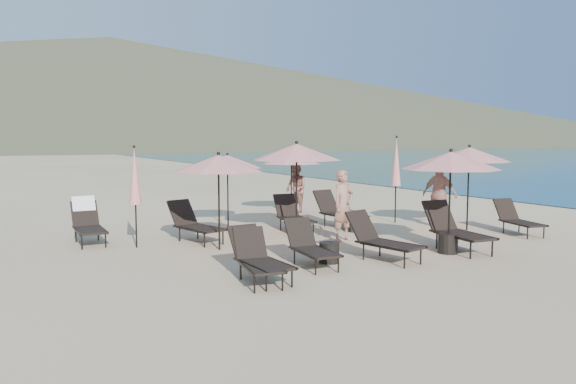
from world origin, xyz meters
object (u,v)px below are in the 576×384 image
umbrella_closed_0 (396,162)px  beachgoer_a (343,205)px  lounger_6 (88,221)px  beachgoer_c (440,195)px  lounger_2 (310,245)px  umbrella_closed_1 (135,177)px  lounger_8 (293,215)px  lounger_1 (259,256)px  lounger_4 (455,229)px  umbrella_open_0 (218,163)px  side_table_0 (329,253)px  lounger_9 (338,210)px  umbrella_open_2 (469,154)px  lounger_7 (195,223)px  side_table_1 (448,243)px  umbrella_open_5 (451,161)px  umbrella_open_4 (291,158)px  umbrella_open_3 (227,162)px  lounger_5 (517,219)px  beachgoer_b (296,188)px  lounger_0 (257,259)px  lounger_3 (382,238)px

umbrella_closed_0 → beachgoer_a: size_ratio=1.48×
lounger_6 → beachgoer_c: beachgoer_c is taller
lounger_2 → umbrella_closed_1: bearing=131.3°
lounger_6 → lounger_8: 5.27m
umbrella_closed_0 → lounger_1: bearing=-148.8°
lounger_4 → umbrella_open_0: umbrella_open_0 is taller
side_table_0 → beachgoer_a: size_ratio=0.24×
lounger_9 → umbrella_open_2: size_ratio=0.76×
lounger_7 → side_table_1: (4.37, -4.12, -0.24)m
lounger_7 → lounger_9: 4.36m
umbrella_closed_0 → umbrella_closed_1: size_ratio=1.09×
lounger_7 → lounger_8: bearing=-11.9°
umbrella_closed_0 → umbrella_open_5: bearing=-115.4°
umbrella_open_0 → umbrella_open_4: size_ratio=1.06×
lounger_8 → umbrella_open_3: bearing=140.5°
lounger_2 → lounger_5: 6.71m
side_table_1 → beachgoer_b: 7.45m
lounger_0 → umbrella_open_0: bearing=91.4°
umbrella_open_0 → umbrella_open_3: 3.13m
lounger_2 → umbrella_open_0: 3.01m
lounger_8 → umbrella_open_2: 5.08m
umbrella_open_3 → umbrella_open_4: (2.96, 1.53, -0.02)m
lounger_4 → lounger_9: size_ratio=1.07×
lounger_8 → umbrella_closed_0: 3.71m
umbrella_open_4 → umbrella_open_0: bearing=-135.6°
side_table_1 → umbrella_open_5: bearing=33.3°
lounger_7 → umbrella_closed_1: (-1.45, -0.07, 1.20)m
lounger_1 → lounger_7: bearing=84.9°
lounger_4 → umbrella_open_5: (-0.35, -0.14, 1.55)m
umbrella_open_3 → lounger_9: bearing=-27.2°
lounger_0 → beachgoer_c: size_ratio=0.89×
umbrella_open_5 → beachgoer_a: bearing=116.3°
umbrella_open_5 → lounger_6: bearing=141.8°
umbrella_open_3 → lounger_8: bearing=-48.1°
lounger_3 → umbrella_open_2: umbrella_open_2 is taller
lounger_5 → umbrella_open_0: umbrella_open_0 is taller
lounger_8 → umbrella_open_2: umbrella_open_2 is taller
lounger_2 → umbrella_open_0: umbrella_open_0 is taller
beachgoer_c → lounger_5: bearing=-168.5°
lounger_0 → umbrella_open_4: umbrella_open_4 is taller
lounger_1 → lounger_5: bearing=5.2°
lounger_1 → side_table_1: bearing=-1.0°
umbrella_open_0 → lounger_3: bearing=-46.6°
umbrella_open_4 → side_table_1: size_ratio=4.76×
lounger_4 → umbrella_closed_0: bearing=75.9°
umbrella_closed_1 → side_table_0: bearing=-49.5°
lounger_7 → umbrella_open_3: size_ratio=0.85×
lounger_9 → umbrella_open_3: bearing=147.9°
umbrella_open_3 → umbrella_closed_0: umbrella_closed_0 is taller
lounger_1 → lounger_3: size_ratio=0.89×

